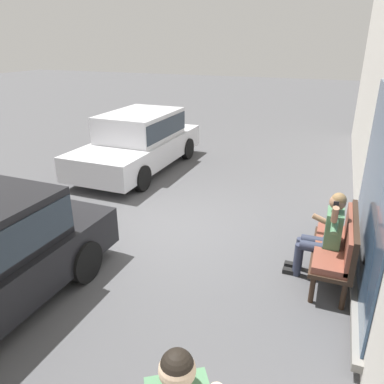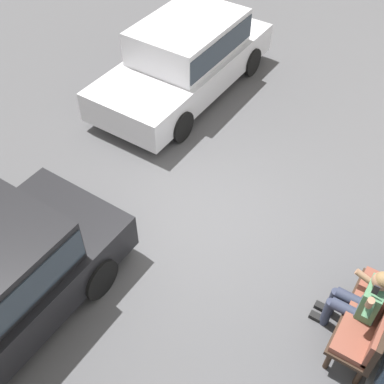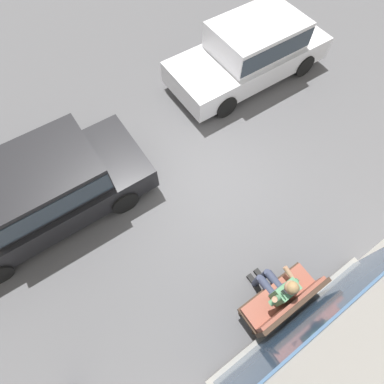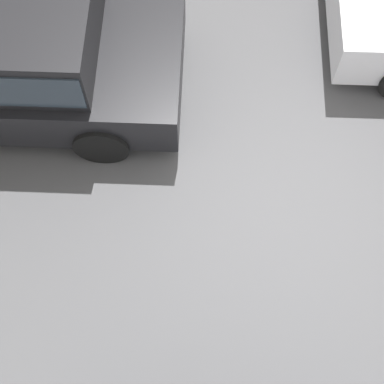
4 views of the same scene
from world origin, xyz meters
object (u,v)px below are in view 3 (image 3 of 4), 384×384
object	(u,v)px
parked_car_near	(252,49)
parked_car_mid	(41,189)
bench	(285,301)
person_on_phone	(279,288)

from	to	relation	value
parked_car_near	parked_car_mid	bearing A→B (deg)	7.65
bench	person_on_phone	world-z (taller)	person_on_phone
bench	parked_car_mid	distance (m)	5.00
person_on_phone	parked_car_mid	world-z (taller)	parked_car_mid
person_on_phone	parked_car_near	bearing A→B (deg)	-125.77
parked_car_mid	person_on_phone	bearing A→B (deg)	122.39
bench	parked_car_near	bearing A→B (deg)	-124.75
person_on_phone	parked_car_mid	xyz separation A→B (m)	(2.58, -4.07, 0.08)
parked_car_near	person_on_phone	bearing A→B (deg)	54.23
bench	person_on_phone	xyz separation A→B (m)	(-0.03, -0.22, 0.13)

